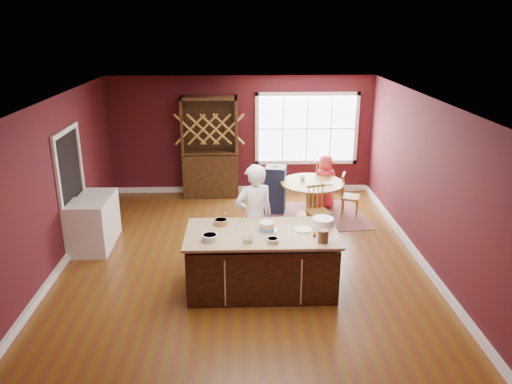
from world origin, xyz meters
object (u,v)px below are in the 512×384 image
(dining_table, at_px, (312,192))
(high_chair, at_px, (275,188))
(chair_south, at_px, (319,210))
(chair_east, at_px, (350,195))
(chair_north, at_px, (321,181))
(dryer, at_px, (100,215))
(washer, at_px, (90,228))
(toddler, at_px, (274,175))
(seated_woman, at_px, (325,182))
(baker, at_px, (254,217))
(layer_cake, at_px, (267,226))
(kitchen_island, at_px, (262,262))
(hutch, at_px, (210,147))

(dining_table, relative_size, high_chair, 1.25)
(chair_south, xyz_separation_m, high_chair, (-0.74, 1.18, 0.05))
(chair_east, relative_size, chair_north, 0.89)
(chair_north, xyz_separation_m, dryer, (-4.39, -1.74, -0.07))
(dining_table, height_order, washer, washer)
(toddler, bearing_deg, chair_south, -57.29)
(seated_woman, bearing_deg, high_chair, -1.46)
(toddler, distance_m, washer, 3.83)
(baker, bearing_deg, dryer, -42.77)
(toddler, xyz_separation_m, dryer, (-3.31, -1.24, -0.37))
(chair_south, height_order, washer, chair_south)
(dining_table, relative_size, layer_cake, 4.11)
(chair_east, bearing_deg, high_chair, 96.57)
(kitchen_island, height_order, washer, washer)
(high_chair, bearing_deg, layer_cake, -85.27)
(dryer, bearing_deg, hutch, 49.87)
(chair_east, bearing_deg, layer_cake, 164.40)
(chair_south, relative_size, hutch, 0.41)
(chair_south, height_order, high_chair, high_chair)
(kitchen_island, bearing_deg, chair_north, 68.30)
(hutch, bearing_deg, toddler, -37.54)
(chair_east, relative_size, washer, 0.99)
(baker, height_order, chair_south, baker)
(chair_east, height_order, washer, washer)
(baker, distance_m, hutch, 3.69)
(baker, relative_size, chair_south, 1.88)
(chair_south, bearing_deg, baker, -149.90)
(chair_east, distance_m, chair_south, 1.17)
(seated_woman, relative_size, toddler, 4.51)
(kitchen_island, xyz_separation_m, chair_east, (1.95, 2.89, 0.01))
(chair_north, distance_m, seated_woman, 0.33)
(chair_south, bearing_deg, chair_east, 31.34)
(toddler, bearing_deg, chair_north, 24.86)
(kitchen_island, xyz_separation_m, dryer, (-2.91, 1.97, 0.00))
(kitchen_island, distance_m, seated_woman, 3.71)
(dining_table, height_order, chair_north, chair_north)
(washer, bearing_deg, chair_south, 9.61)
(hutch, bearing_deg, baker, -76.15)
(layer_cake, bearing_deg, dining_table, 68.99)
(kitchen_island, height_order, chair_south, chair_south)
(dining_table, xyz_separation_m, chair_north, (0.33, 0.85, -0.03))
(chair_east, xyz_separation_m, high_chair, (-1.52, 0.31, 0.06))
(chair_east, bearing_deg, kitchen_island, 163.97)
(kitchen_island, bearing_deg, baker, 97.44)
(chair_east, xyz_separation_m, hutch, (-2.93, 1.38, 0.69))
(seated_woman, height_order, hutch, hutch)
(dining_table, xyz_separation_m, washer, (-4.06, -1.53, -0.07))
(toddler, distance_m, hutch, 1.76)
(toddler, bearing_deg, hutch, 142.46)
(kitchen_island, relative_size, toddler, 8.57)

